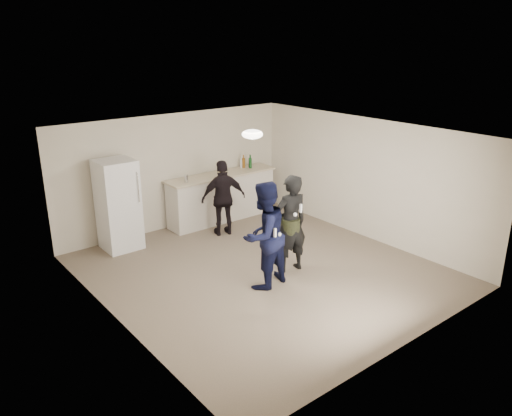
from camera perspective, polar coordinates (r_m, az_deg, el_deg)
floor at (r=9.11m, az=0.79°, el=-7.17°), size 6.00×6.00×0.00m
ceiling at (r=8.32m, az=0.87°, el=8.47°), size 6.00×6.00×0.00m
wall_back at (r=11.02m, az=-9.19°, el=4.19°), size 6.00×0.00×6.00m
wall_front at (r=6.77m, az=17.33°, el=-6.09°), size 6.00×0.00×6.00m
wall_left at (r=7.31m, az=-16.07°, el=-4.06°), size 0.00×6.00×6.00m
wall_right at (r=10.53m, az=12.47°, el=3.29°), size 0.00×6.00×6.00m
counter at (r=11.45m, az=-3.93°, el=1.18°), size 2.60×0.56×1.05m
counter_top at (r=11.29m, az=-3.99°, el=3.81°), size 2.68×0.64×0.04m
fridge at (r=10.12m, az=-15.48°, el=0.33°), size 0.70×0.70×1.80m
fridge_handle at (r=9.79m, az=-13.31°, el=2.34°), size 0.02×0.02×0.60m
ceiling_dome at (r=8.56m, az=-0.42°, el=8.43°), size 0.36×0.36×0.16m
shaker at (r=10.66m, az=-7.98°, el=3.34°), size 0.08×0.08×0.17m
man at (r=8.24m, az=0.90°, el=-3.13°), size 1.00×0.84×1.83m
woman at (r=8.82m, az=3.95°, el=-1.81°), size 0.71×0.53×1.79m
camo_shorts at (r=8.84m, az=3.94°, el=-2.07°), size 0.34×0.34×0.28m
spectator at (r=10.50m, az=-3.73°, el=1.15°), size 1.02×0.68×1.62m
remote_man at (r=7.99m, az=2.18°, el=-2.83°), size 0.04×0.04×0.15m
nunchuk_man at (r=8.11m, az=2.68°, el=-3.03°), size 0.07×0.07×0.07m
remote_woman at (r=8.53m, az=5.14°, el=-0.03°), size 0.04×0.04×0.15m
nunchuk_woman at (r=8.52m, az=4.49°, el=-0.75°), size 0.07×0.07×0.07m
bottle_cluster at (r=11.68m, az=-1.73°, el=5.01°), size 0.91×0.25×0.24m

